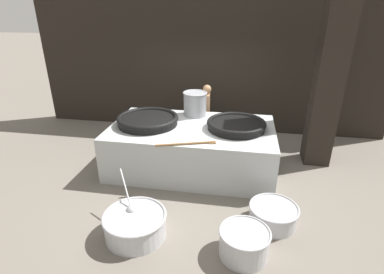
% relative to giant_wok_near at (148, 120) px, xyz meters
% --- Properties ---
extents(ground_plane, '(60.00, 60.00, 0.00)m').
position_rel_giant_wok_near_xyz_m(ground_plane, '(0.92, 0.03, -1.03)').
color(ground_plane, slate).
extents(back_wall, '(9.27, 0.24, 3.71)m').
position_rel_giant_wok_near_xyz_m(back_wall, '(0.92, 2.39, 0.82)').
color(back_wall, black).
rests_on(back_wall, ground_plane).
extents(support_pillar, '(0.53, 0.53, 3.71)m').
position_rel_giant_wok_near_xyz_m(support_pillar, '(3.57, 0.78, 0.82)').
color(support_pillar, black).
rests_on(support_pillar, ground_plane).
extents(hearth_platform, '(3.32, 1.94, 0.93)m').
position_rel_giant_wok_near_xyz_m(hearth_platform, '(0.92, 0.03, -0.56)').
color(hearth_platform, '#B2B7B7').
rests_on(hearth_platform, ground_plane).
extents(giant_wok_near, '(1.27, 1.27, 0.18)m').
position_rel_giant_wok_near_xyz_m(giant_wok_near, '(0.00, 0.00, 0.00)').
color(giant_wok_near, black).
rests_on(giant_wok_near, hearth_platform).
extents(giant_wok_far, '(1.17, 1.17, 0.17)m').
position_rel_giant_wok_near_xyz_m(giant_wok_far, '(1.81, 0.05, -0.01)').
color(giant_wok_far, black).
rests_on(giant_wok_far, hearth_platform).
extents(stock_pot, '(0.54, 0.54, 0.53)m').
position_rel_giant_wok_near_xyz_m(stock_pot, '(0.87, 0.72, 0.18)').
color(stock_pot, gray).
rests_on(stock_pot, hearth_platform).
extents(stirring_paddle, '(1.04, 0.40, 0.04)m').
position_rel_giant_wok_near_xyz_m(stirring_paddle, '(1.01, -0.83, -0.08)').
color(stirring_paddle, brown).
rests_on(stirring_paddle, hearth_platform).
extents(cook, '(0.35, 0.54, 1.47)m').
position_rel_giant_wok_near_xyz_m(cook, '(1.04, 1.37, -0.23)').
color(cook, '#9E7551').
rests_on(cook, ground_plane).
extents(prep_bowl_vegetables, '(0.95, 1.11, 0.77)m').
position_rel_giant_wok_near_xyz_m(prep_bowl_vegetables, '(0.44, -2.18, -0.82)').
color(prep_bowl_vegetables, '#B7B7BC').
rests_on(prep_bowl_vegetables, ground_plane).
extents(prep_bowl_meat, '(0.78, 0.78, 0.32)m').
position_rel_giant_wok_near_xyz_m(prep_bowl_meat, '(2.49, -1.55, -0.85)').
color(prep_bowl_meat, '#B7B7BC').
rests_on(prep_bowl_meat, ground_plane).
extents(prep_bowl_extra, '(0.71, 0.71, 0.41)m').
position_rel_giant_wok_near_xyz_m(prep_bowl_extra, '(2.05, -2.30, -0.80)').
color(prep_bowl_extra, '#B7B7BC').
rests_on(prep_bowl_extra, ground_plane).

